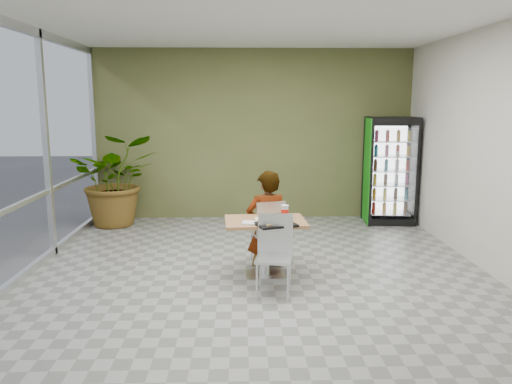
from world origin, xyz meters
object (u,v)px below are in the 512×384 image
(cafeteria_tray, at_px, (276,224))
(dining_table, at_px, (265,236))
(chair_far, at_px, (269,228))
(seated_woman, at_px, (267,229))
(beverage_fridge, at_px, (390,170))
(soda_cup, at_px, (285,212))
(chair_near, at_px, (275,247))
(potted_plant, at_px, (116,180))

(cafeteria_tray, bearing_deg, dining_table, 111.19)
(chair_far, distance_m, seated_woman, 0.06)
(beverage_fridge, bearing_deg, chair_far, -129.52)
(seated_woman, height_order, cafeteria_tray, seated_woman)
(dining_table, xyz_separation_m, seated_woman, (0.05, 0.51, -0.03))
(soda_cup, height_order, cafeteria_tray, soda_cup)
(chair_near, bearing_deg, seated_woman, 101.14)
(chair_near, bearing_deg, chair_far, 99.88)
(cafeteria_tray, bearing_deg, potted_plant, 130.35)
(dining_table, distance_m, soda_cup, 0.40)
(dining_table, bearing_deg, potted_plant, 131.89)
(chair_far, xyz_separation_m, chair_near, (0.01, -0.97, 0.01))
(chair_far, xyz_separation_m, seated_woman, (-0.02, 0.04, -0.03))
(chair_near, bearing_deg, beverage_fridge, 64.50)
(soda_cup, xyz_separation_m, cafeteria_tray, (-0.14, -0.37, -0.07))
(seated_woman, distance_m, soda_cup, 0.58)
(dining_table, distance_m, chair_near, 0.51)
(soda_cup, bearing_deg, chair_near, -105.88)
(chair_far, relative_size, chair_near, 0.98)
(soda_cup, relative_size, cafeteria_tray, 0.38)
(chair_near, relative_size, soda_cup, 5.34)
(chair_near, height_order, potted_plant, potted_plant)
(soda_cup, xyz_separation_m, potted_plant, (-2.82, 2.79, -0.00))
(chair_far, relative_size, soda_cup, 5.25)
(beverage_fridge, bearing_deg, soda_cup, -123.11)
(cafeteria_tray, xyz_separation_m, potted_plant, (-2.68, 3.16, 0.07))
(seated_woman, relative_size, potted_plant, 0.97)
(seated_woman, height_order, soda_cup, seated_woman)
(beverage_fridge, distance_m, potted_plant, 5.01)
(beverage_fridge, bearing_deg, cafeteria_tray, -121.41)
(dining_table, bearing_deg, chair_near, -80.37)
(chair_near, bearing_deg, dining_table, 108.67)
(chair_near, distance_m, soda_cup, 0.67)
(soda_cup, distance_m, beverage_fridge, 3.59)
(chair_far, relative_size, beverage_fridge, 0.47)
(dining_table, height_order, potted_plant, potted_plant)
(chair_far, bearing_deg, chair_near, 76.81)
(cafeteria_tray, xyz_separation_m, beverage_fridge, (2.33, 3.21, 0.21))
(chair_near, distance_m, cafeteria_tray, 0.31)
(dining_table, height_order, seated_woman, seated_woman)
(dining_table, bearing_deg, beverage_fridge, 50.05)
(chair_near, distance_m, seated_woman, 1.02)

